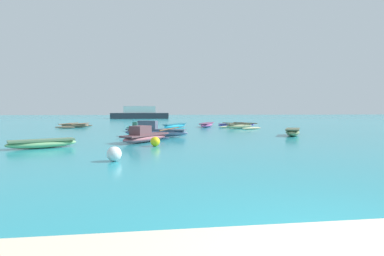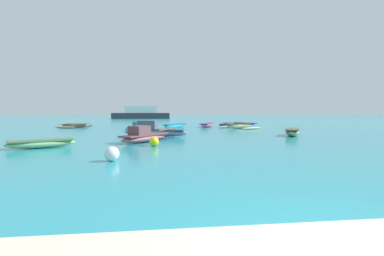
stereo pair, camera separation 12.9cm
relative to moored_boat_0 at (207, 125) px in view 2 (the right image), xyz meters
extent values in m
ellipsoid|color=#BC589A|center=(0.00, 0.00, -0.02)|extent=(2.31, 4.18, 0.39)
cube|color=#743D61|center=(0.00, 0.00, 0.13)|extent=(2.16, 3.86, 0.08)
ellipsoid|color=tan|center=(-12.74, 0.86, -0.05)|extent=(2.81, 1.38, 0.34)
cube|color=brown|center=(-12.74, 0.86, 0.08)|extent=(2.60, 1.30, 0.08)
cylinder|color=brown|center=(-12.15, 0.71, 0.14)|extent=(0.93, 3.50, 0.07)
cylinder|color=brown|center=(-13.34, 1.00, 0.14)|extent=(0.93, 3.50, 0.07)
ellipsoid|color=tan|center=(-12.32, 2.60, -0.12)|extent=(1.93, 0.66, 0.20)
ellipsoid|color=tan|center=(-13.17, -0.88, -0.12)|extent=(1.93, 0.66, 0.20)
ellipsoid|color=#24A2C9|center=(-3.25, -1.48, -0.03)|extent=(2.64, 3.80, 0.39)
cube|color=#20667B|center=(-3.25, -1.48, 0.13)|extent=(2.44, 3.50, 0.08)
ellipsoid|color=#80BD7D|center=(-10.01, -15.71, -0.03)|extent=(2.77, 1.88, 0.37)
cube|color=#537451|center=(-10.01, -15.71, 0.11)|extent=(2.56, 1.76, 0.08)
ellipsoid|color=gray|center=(3.48, -11.14, 0.01)|extent=(1.92, 2.60, 0.46)
cube|color=#505C42|center=(3.48, -11.14, 0.20)|extent=(1.79, 2.41, 0.08)
ellipsoid|color=tan|center=(2.39, -3.12, 0.02)|extent=(2.95, 1.88, 0.47)
cube|color=#6A6950|center=(2.39, -3.12, 0.21)|extent=(2.72, 1.75, 0.08)
cylinder|color=brown|center=(2.99, -2.80, 0.27)|extent=(1.43, 2.64, 0.07)
cylinder|color=brown|center=(1.78, -3.44, 0.27)|extent=(1.43, 2.64, 0.07)
ellipsoid|color=tan|center=(1.70, -1.81, -0.12)|extent=(2.09, 1.23, 0.20)
ellipsoid|color=tan|center=(3.07, -4.42, -0.12)|extent=(2.09, 1.23, 0.20)
ellipsoid|color=#665AC5|center=(3.01, -0.10, -0.05)|extent=(4.12, 1.46, 0.34)
cube|color=#443E79|center=(3.01, -0.10, 0.08)|extent=(3.79, 1.36, 0.08)
ellipsoid|color=#9E5864|center=(-5.70, -13.74, -0.02)|extent=(2.63, 3.20, 0.40)
cube|color=brown|center=(-5.70, -13.74, 0.14)|extent=(2.45, 2.97, 0.08)
cube|color=brown|center=(-5.95, -14.08, 0.40)|extent=(1.11, 1.17, 0.44)
ellipsoid|color=#7482A9|center=(-5.16, -10.56, 0.01)|extent=(4.04, 2.04, 0.47)
cube|color=#4C5469|center=(-5.16, -10.56, 0.21)|extent=(3.73, 1.90, 0.08)
cube|color=#4C5469|center=(-5.64, -10.38, 0.50)|extent=(1.26, 0.89, 0.51)
cylinder|color=brown|center=(-4.30, -10.89, 0.27)|extent=(1.43, 3.59, 0.07)
cylinder|color=brown|center=(-6.02, -10.23, 0.27)|extent=(1.43, 3.59, 0.07)
ellipsoid|color=#7482A9|center=(-4.48, -8.78, -0.12)|extent=(2.89, 1.27, 0.20)
ellipsoid|color=#7482A9|center=(-5.84, -12.34, -0.12)|extent=(2.89, 1.27, 0.20)
ellipsoid|color=#51B493|center=(-6.20, -4.50, -0.05)|extent=(2.42, 3.21, 0.34)
cube|color=#396F5D|center=(-6.20, -4.50, 0.08)|extent=(2.25, 2.96, 0.08)
cube|color=#396F5D|center=(-6.45, -4.87, 0.30)|extent=(0.92, 1.06, 0.37)
sphere|color=yellow|center=(-5.24, -15.69, -0.01)|extent=(0.43, 0.43, 0.43)
sphere|color=white|center=(-6.56, -19.55, 0.01)|extent=(0.47, 0.47, 0.47)
cube|color=#2D333D|center=(-7.83, 33.07, 0.36)|extent=(11.60, 2.55, 1.16)
cube|color=white|center=(-7.83, 33.07, 1.64)|extent=(6.38, 2.17, 1.39)
camera|label=1|loc=(-5.38, -29.07, 1.35)|focal=28.00mm
camera|label=2|loc=(-5.26, -29.09, 1.35)|focal=28.00mm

